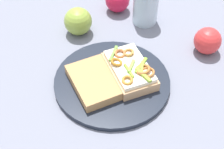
# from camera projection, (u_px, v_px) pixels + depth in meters

# --- Properties ---
(ground_plane) EXTENTS (2.00, 2.00, 0.00)m
(ground_plane) POSITION_uv_depth(u_px,v_px,m) (112.00, 83.00, 0.86)
(ground_plane) COLOR slate
(ground_plane) RESTS_ON ground
(plate) EXTENTS (0.30, 0.30, 0.01)m
(plate) POSITION_uv_depth(u_px,v_px,m) (112.00, 82.00, 0.85)
(plate) COLOR #1D2330
(plate) RESTS_ON ground_plane
(sandwich) EXTENTS (0.17, 0.13, 0.05)m
(sandwich) POSITION_uv_depth(u_px,v_px,m) (130.00, 70.00, 0.84)
(sandwich) COLOR tan
(sandwich) RESTS_ON plate
(bread_slice_side) EXTENTS (0.17, 0.14, 0.03)m
(bread_slice_side) POSITION_uv_depth(u_px,v_px,m) (94.00, 82.00, 0.82)
(bread_slice_side) COLOR tan
(bread_slice_side) RESTS_ON plate
(apple_0) EXTENTS (0.11, 0.11, 0.08)m
(apple_0) POSITION_uv_depth(u_px,v_px,m) (78.00, 21.00, 0.97)
(apple_0) COLOR #8EA93E
(apple_0) RESTS_ON ground_plane
(apple_1) EXTENTS (0.10, 0.10, 0.08)m
(apple_1) POSITION_uv_depth(u_px,v_px,m) (208.00, 41.00, 0.91)
(apple_1) COLOR red
(apple_1) RESTS_ON ground_plane
(apple_2) EXTENTS (0.10, 0.10, 0.08)m
(apple_2) POSITION_uv_depth(u_px,v_px,m) (117.00, 0.00, 1.04)
(apple_2) COLOR #BF1638
(apple_2) RESTS_ON ground_plane
(drinking_glass) EXTENTS (0.08, 0.08, 0.12)m
(drinking_glass) POSITION_uv_depth(u_px,v_px,m) (146.00, 5.00, 0.99)
(drinking_glass) COLOR silver
(drinking_glass) RESTS_ON ground_plane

